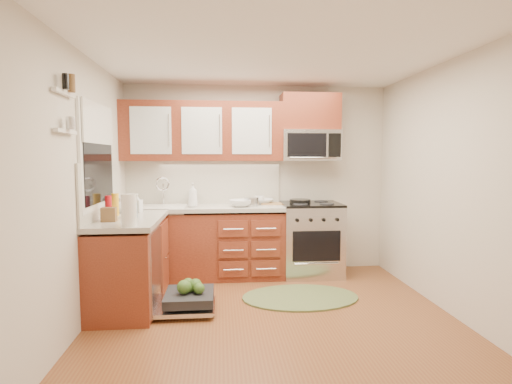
{
  "coord_description": "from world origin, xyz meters",
  "views": [
    {
      "loc": [
        -0.5,
        -3.66,
        1.55
      ],
      "look_at": [
        -0.1,
        0.85,
        1.15
      ],
      "focal_mm": 28.0,
      "sensor_mm": 36.0,
      "label": 1
    }
  ],
  "objects": [
    {
      "name": "shelf_upper",
      "position": [
        -1.72,
        -0.35,
        2.05
      ],
      "size": [
        0.04,
        0.4,
        0.03
      ],
      "primitive_type": "cube",
      "color": "white",
      "rests_on": "ground"
    },
    {
      "name": "canister",
      "position": [
        -0.86,
        1.62,
        1.01
      ],
      "size": [
        0.12,
        0.12,
        0.18
      ],
      "primitive_type": "cylinder",
      "rotation": [
        0.0,
        0.0,
        -0.11
      ],
      "color": "silver",
      "rests_on": "countertop_back"
    },
    {
      "name": "dishwasher",
      "position": [
        -0.86,
        0.3,
        0.1
      ],
      "size": [
        0.7,
        0.6,
        0.2
      ],
      "primitive_type": null,
      "color": "silver",
      "rests_on": "ground"
    },
    {
      "name": "upper_cabinets",
      "position": [
        -0.73,
        1.57,
        1.88
      ],
      "size": [
        2.05,
        0.35,
        0.75
      ],
      "primitive_type": null,
      "color": "#5A2214",
      "rests_on": "ground"
    },
    {
      "name": "rug",
      "position": [
        0.37,
        0.55,
        0.01
      ],
      "size": [
        1.34,
        0.92,
        0.02
      ],
      "primitive_type": null,
      "rotation": [
        0.0,
        0.0,
        -0.07
      ],
      "color": "#627140",
      "rests_on": "ground"
    },
    {
      "name": "base_cabinet_left",
      "position": [
        -1.45,
        0.52,
        0.42
      ],
      "size": [
        0.6,
        1.25,
        0.85
      ],
      "primitive_type": "cube",
      "color": "#5A2214",
      "rests_on": "ground"
    },
    {
      "name": "countertop_back",
      "position": [
        -0.72,
        1.44,
        0.9
      ],
      "size": [
        2.07,
        0.64,
        0.05
      ],
      "primitive_type": "cube",
      "color": "#B8B3A8",
      "rests_on": "base_cabinet_back"
    },
    {
      "name": "red_bottle",
      "position": [
        -1.61,
        0.39,
        1.05
      ],
      "size": [
        0.07,
        0.07,
        0.24
      ],
      "primitive_type": "cylinder",
      "rotation": [
        0.0,
        0.0,
        0.13
      ],
      "color": "red",
      "rests_on": "countertop_left"
    },
    {
      "name": "wall_front",
      "position": [
        0.0,
        -1.75,
        1.25
      ],
      "size": [
        3.5,
        0.04,
        2.5
      ],
      "primitive_type": "cube",
      "color": "beige",
      "rests_on": "ground"
    },
    {
      "name": "skillet",
      "position": [
        0.53,
        1.41,
        0.98
      ],
      "size": [
        0.29,
        0.29,
        0.05
      ],
      "primitive_type": "cylinder",
      "rotation": [
        0.0,
        0.0,
        0.07
      ],
      "color": "black",
      "rests_on": "range"
    },
    {
      "name": "wooden_box",
      "position": [
        -1.58,
        0.28,
        0.99
      ],
      "size": [
        0.14,
        0.1,
        0.14
      ],
      "primitive_type": "cube",
      "rotation": [
        0.0,
        0.0,
        0.05
      ],
      "color": "brown",
      "rests_on": "countertop_left"
    },
    {
      "name": "stock_pot",
      "position": [
        -0.11,
        1.37,
        0.98
      ],
      "size": [
        0.23,
        0.23,
        0.11
      ],
      "primitive_type": "cylinder",
      "rotation": [
        0.0,
        0.0,
        -0.3
      ],
      "color": "silver",
      "rests_on": "countertop_back"
    },
    {
      "name": "cup",
      "position": [
        0.02,
        1.65,
        0.98
      ],
      "size": [
        0.14,
        0.14,
        0.1
      ],
      "primitive_type": "imported",
      "rotation": [
        0.0,
        0.0,
        0.04
      ],
      "color": "#999999",
      "rests_on": "countertop_back"
    },
    {
      "name": "cabinet_over_mw",
      "position": [
        0.68,
        1.57,
        2.13
      ],
      "size": [
        0.76,
        0.35,
        0.47
      ],
      "primitive_type": "cube",
      "color": "#5A2214",
      "rests_on": "ground"
    },
    {
      "name": "window",
      "position": [
        -1.74,
        0.5,
        1.55
      ],
      "size": [
        0.03,
        1.05,
        1.05
      ],
      "primitive_type": null,
      "color": "white",
      "rests_on": "ground"
    },
    {
      "name": "backsplash_left",
      "position": [
        -1.74,
        0.52,
        1.21
      ],
      "size": [
        0.02,
        1.25,
        0.57
      ],
      "primitive_type": "cube",
      "color": "beige",
      "rests_on": "ground"
    },
    {
      "name": "countertop_left",
      "position": [
        -1.44,
        0.53,
        0.9
      ],
      "size": [
        0.64,
        1.27,
        0.05
      ],
      "primitive_type": "cube",
      "color": "#B8B3A8",
      "rests_on": "base_cabinet_left"
    },
    {
      "name": "bowl_b",
      "position": [
        -0.25,
        1.32,
        0.97
      ],
      "size": [
        0.31,
        0.31,
        0.09
      ],
      "primitive_type": "imported",
      "rotation": [
        0.0,
        0.0,
        0.11
      ],
      "color": "#999999",
      "rests_on": "countertop_back"
    },
    {
      "name": "wall_back",
      "position": [
        0.0,
        1.75,
        1.25
      ],
      "size": [
        3.5,
        0.04,
        2.5
      ],
      "primitive_type": "cube",
      "color": "beige",
      "rests_on": "ground"
    },
    {
      "name": "wall_left",
      "position": [
        -1.75,
        0.0,
        1.25
      ],
      "size": [
        0.04,
        3.5,
        2.5
      ],
      "primitive_type": "cube",
      "color": "beige",
      "rests_on": "ground"
    },
    {
      "name": "cutting_board",
      "position": [
        0.18,
        1.55,
        0.93
      ],
      "size": [
        0.3,
        0.21,
        0.02
      ],
      "primitive_type": "cube",
      "rotation": [
        0.0,
        0.0,
        -0.14
      ],
      "color": "#A4814B",
      "rests_on": "countertop_back"
    },
    {
      "name": "floor",
      "position": [
        0.0,
        0.0,
        0.0
      ],
      "size": [
        3.5,
        3.5,
        0.0
      ],
      "primitive_type": "plane",
      "color": "brown",
      "rests_on": "ground"
    },
    {
      "name": "wall_right",
      "position": [
        1.75,
        0.0,
        1.25
      ],
      "size": [
        0.04,
        3.5,
        2.5
      ],
      "primitive_type": "cube",
      "color": "beige",
      "rests_on": "ground"
    },
    {
      "name": "bowl_a",
      "position": [
        0.06,
        1.6,
        0.96
      ],
      "size": [
        0.3,
        0.3,
        0.07
      ],
      "primitive_type": "imported",
      "rotation": [
        0.0,
        0.0,
        -0.07
      ],
      "color": "#999999",
      "rests_on": "countertop_back"
    },
    {
      "name": "microwave",
      "position": [
        0.68,
        1.55,
        1.7
      ],
      "size": [
        0.76,
        0.38,
        0.4
      ],
      "primitive_type": null,
      "color": "silver",
      "rests_on": "ground"
    },
    {
      "name": "window_blind",
      "position": [
        -1.71,
        0.5,
        1.88
      ],
      "size": [
        0.02,
        0.96,
        0.4
      ],
      "primitive_type": "cube",
      "color": "white",
      "rests_on": "ground"
    },
    {
      "name": "soap_bottle_a",
      "position": [
        -0.84,
        1.32,
        1.08
      ],
      "size": [
        0.14,
        0.14,
        0.3
      ],
      "primitive_type": "imported",
      "rotation": [
        0.0,
        0.0,
        0.28
      ],
      "color": "#999999",
      "rests_on": "countertop_back"
    },
    {
      "name": "range",
      "position": [
        0.68,
        1.43,
        0.47
      ],
      "size": [
        0.76,
        0.64,
        0.95
      ],
      "primitive_type": null,
      "color": "silver",
      "rests_on": "ground"
    },
    {
      "name": "blue_carton",
      "position": [
        -1.41,
        0.51,
        1.0
      ],
      "size": [
        0.11,
        0.09,
        0.16
      ],
      "primitive_type": "cube",
      "rotation": [
        0.0,
        0.0,
        0.42
      ],
      "color": "#2A7FC7",
      "rests_on": "countertop_left"
    },
    {
      "name": "sink",
      "position": [
        -1.25,
        1.42,
        0.8
      ],
      "size": [
        0.62,
        0.5,
        0.26
      ],
      "primitive_type": null,
      "color": "white",
      "rests_on": "ground"
    },
    {
      "name": "soap_bottle_c",
      "position": [
        -1.62,
        0.9,
        1.01
      ],
      "size": [
        0.17,
        0.17,
        0.17
      ],
      "primitive_type": "imported",
      "rotation": [
        0.0,
        0.0,
        -0.31
      ],
      "color": "#999999",
      "rests_on": "countertop_left"
    },
    {
      "name": "soap_bottle_b",
      "position": [
        -1.44,
        0.94,
        1.03
      ],
      "size": [
        0.12,
        0.12,
        0.21
      ],
      "primitive_type": "imported",
      "rotation": [
        0.0,
        0.0,
        -0.27
      ],
      "color": "#999999",
      "rests_on": "countertop_left"
    },
    {
      "name": "backsplash_back",
      "position": [
        -0.73,
        1.74,
        1.21
      ],
      "size": [
        2.05,
        0.02,
        0.57
      ],
      "primitive_type": "cube",
      "color": "beige",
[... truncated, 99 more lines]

